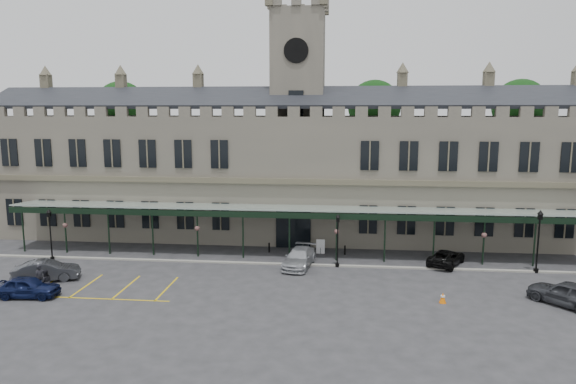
# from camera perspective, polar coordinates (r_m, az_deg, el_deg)

# --- Properties ---
(ground) EXTENTS (140.00, 140.00, 0.00)m
(ground) POSITION_cam_1_polar(r_m,az_deg,el_deg) (37.43, -0.94, -10.58)
(ground) COLOR #2D2D30
(station_building) EXTENTS (60.00, 10.36, 17.30)m
(station_building) POSITION_cam_1_polar(r_m,az_deg,el_deg) (51.44, 1.11, 2.26)
(station_building) COLOR #5D584D
(station_building) RESTS_ON ground
(clock_tower) EXTENTS (5.60, 5.60, 24.80)m
(clock_tower) POSITION_cam_1_polar(r_m,az_deg,el_deg) (51.16, 1.14, 9.68)
(clock_tower) COLOR #5D584D
(clock_tower) RESTS_ON ground
(canopy) EXTENTS (50.00, 4.10, 4.30)m
(canopy) POSITION_cam_1_polar(r_m,az_deg,el_deg) (43.86, 0.19, -4.34)
(canopy) COLOR #8C9E93
(canopy) RESTS_ON ground
(kerb) EXTENTS (60.00, 0.40, 0.12)m
(kerb) POSITION_cam_1_polar(r_m,az_deg,el_deg) (42.60, -0.07, -8.02)
(kerb) COLOR gray
(kerb) RESTS_ON ground
(parking_markings) EXTENTS (16.00, 6.00, 0.01)m
(parking_markings) POSITION_cam_1_polar(r_m,az_deg,el_deg) (40.12, -21.80, -9.88)
(parking_markings) COLOR gold
(parking_markings) RESTS_ON ground
(tree_behind_left) EXTENTS (6.00, 6.00, 16.00)m
(tree_behind_left) POSITION_cam_1_polar(r_m,az_deg,el_deg) (65.44, -18.01, 8.86)
(tree_behind_left) COLOR #332314
(tree_behind_left) RESTS_ON ground
(tree_behind_mid) EXTENTS (6.00, 6.00, 16.00)m
(tree_behind_mid) POSITION_cam_1_polar(r_m,az_deg,el_deg) (60.12, 9.57, 9.19)
(tree_behind_mid) COLOR #332314
(tree_behind_mid) RESTS_ON ground
(tree_behind_right) EXTENTS (6.00, 6.00, 16.00)m
(tree_behind_right) POSITION_cam_1_polar(r_m,az_deg,el_deg) (63.20, 24.36, 8.50)
(tree_behind_right) COLOR #332314
(tree_behind_right) RESTS_ON ground
(lamp_post_left) EXTENTS (0.42, 0.42, 4.43)m
(lamp_post_left) POSITION_cam_1_polar(r_m,az_deg,el_deg) (47.62, -24.91, -3.85)
(lamp_post_left) COLOR black
(lamp_post_left) RESTS_ON ground
(lamp_post_mid) EXTENTS (0.42, 0.42, 4.40)m
(lamp_post_mid) POSITION_cam_1_polar(r_m,az_deg,el_deg) (41.60, 5.54, -4.84)
(lamp_post_mid) COLOR black
(lamp_post_mid) RESTS_ON ground
(lamp_post_right) EXTENTS (0.47, 0.47, 5.00)m
(lamp_post_right) POSITION_cam_1_polar(r_m,az_deg,el_deg) (44.36, 26.08, -4.39)
(lamp_post_right) COLOR black
(lamp_post_right) RESTS_ON ground
(traffic_cone) EXTENTS (0.45, 0.45, 0.71)m
(traffic_cone) POSITION_cam_1_polar(r_m,az_deg,el_deg) (36.04, 16.82, -11.19)
(traffic_cone) COLOR orange
(traffic_cone) RESTS_ON ground
(sign_board) EXTENTS (0.75, 0.08, 1.29)m
(sign_board) POSITION_cam_1_polar(r_m,az_deg,el_deg) (45.75, 3.63, -6.08)
(sign_board) COLOR black
(sign_board) RESTS_ON ground
(bollard_left) EXTENTS (0.15, 0.15, 0.87)m
(bollard_left) POSITION_cam_1_polar(r_m,az_deg,el_deg) (46.14, -2.11, -6.19)
(bollard_left) COLOR black
(bollard_left) RESTS_ON ground
(bollard_right) EXTENTS (0.15, 0.15, 0.82)m
(bollard_right) POSITION_cam_1_polar(r_m,az_deg,el_deg) (45.69, 6.34, -6.43)
(bollard_right) COLOR black
(bollard_right) RESTS_ON ground
(car_left_a) EXTENTS (4.33, 1.96, 1.44)m
(car_left_a) POSITION_cam_1_polar(r_m,az_deg,el_deg) (39.60, -26.97, -9.38)
(car_left_a) COLOR #0C1438
(car_left_a) RESTS_ON ground
(car_left_b) EXTENTS (4.91, 3.12, 1.53)m
(car_left_b) POSITION_cam_1_polar(r_m,az_deg,el_deg) (42.65, -25.27, -7.91)
(car_left_b) COLOR #2F3136
(car_left_b) RESTS_ON ground
(car_taxi) EXTENTS (2.82, 5.27, 1.45)m
(car_taxi) POSITION_cam_1_polar(r_m,az_deg,el_deg) (42.01, 1.26, -7.32)
(car_taxi) COLOR #A4A6AC
(car_taxi) RESTS_ON ground
(car_van) EXTENTS (3.99, 4.95, 1.25)m
(car_van) POSITION_cam_1_polar(r_m,az_deg,el_deg) (44.41, 17.18, -6.96)
(car_van) COLOR black
(car_van) RESTS_ON ground
(car_right_a) EXTENTS (4.73, 4.95, 1.67)m
(car_right_a) POSITION_cam_1_polar(r_m,az_deg,el_deg) (38.46, 28.62, -9.87)
(car_right_a) COLOR #2F3136
(car_right_a) RESTS_ON ground
(person_a) EXTENTS (0.80, 0.75, 1.83)m
(person_a) POSITION_cam_1_polar(r_m,az_deg,el_deg) (40.62, -25.85, -8.56)
(person_a) COLOR black
(person_a) RESTS_ON ground
(person_b) EXTENTS (1.07, 1.04, 1.74)m
(person_b) POSITION_cam_1_polar(r_m,az_deg,el_deg) (39.70, -25.33, -8.99)
(person_b) COLOR black
(person_b) RESTS_ON ground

